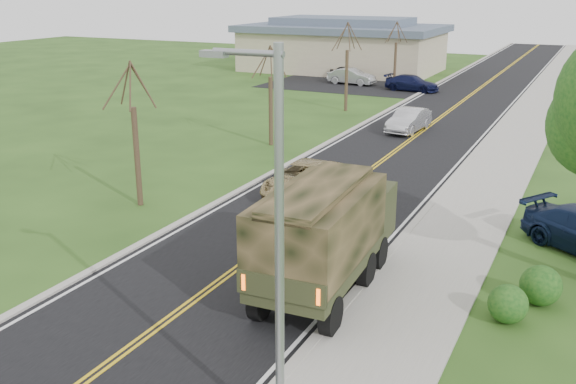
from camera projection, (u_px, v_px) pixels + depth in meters
The scene contains 17 objects.
ground at pixel (109, 364), 15.85m from camera, with size 160.00×160.00×0.00m, color #254316.
road at pixel (457, 105), 50.00m from camera, with size 8.00×120.00×0.01m, color black.
curb_right at pixel (513, 109), 48.24m from camera, with size 0.30×120.00×0.12m, color #9E998E.
sidewalk_right at pixel (538, 111), 47.51m from camera, with size 3.20×120.00×0.10m, color #9E998E.
curb_left at pixel (406, 101), 51.73m from camera, with size 0.30×120.00×0.10m, color #9E998E.
street_light at pixel (275, 237), 12.01m from camera, with size 1.65×0.22×8.00m.
bare_tree_a at pixel (136, 145), 26.53m from camera, with size 1.93×2.26×6.08m.
bare_tree_b at pixel (271, 103), 36.82m from camera, with size 1.83×2.14×5.73m.
bare_tree_c at pixel (347, 73), 46.97m from camera, with size 2.04×2.39×6.42m.
bare_tree_d at pixel (395, 60), 57.29m from camera, with size 1.88×2.20×5.91m.
commercial_building at pixel (343, 45), 69.53m from camera, with size 25.50×21.50×5.65m.
military_truck at pixel (326, 229), 19.06m from camera, with size 2.75×7.15×3.51m.
suv_champagne at pixel (304, 179), 28.52m from camera, with size 2.36×5.12×1.42m, color tan.
sedan_silver at pixel (409, 120), 40.83m from camera, with size 1.55×4.44×1.46m, color silver.
lot_car_dark at pixel (349, 73), 63.78m from camera, with size 1.51×3.75×1.28m, color black.
lot_car_silver at pixel (352, 76), 60.25m from camera, with size 1.58×4.53×1.49m, color #ABABB0.
lot_car_navy at pixel (412, 83), 56.50m from camera, with size 1.95×4.79×1.39m, color #0E1235.
Camera 1 is at (10.05, -10.41, 8.92)m, focal length 40.00 mm.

